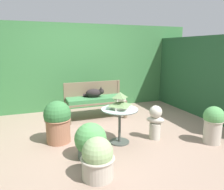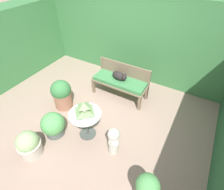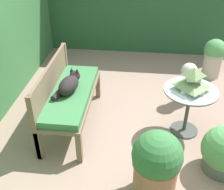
{
  "view_description": "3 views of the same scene",
  "coord_description": "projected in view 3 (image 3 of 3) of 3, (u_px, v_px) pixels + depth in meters",
  "views": [
    {
      "loc": [
        -1.15,
        -3.71,
        1.6
      ],
      "look_at": [
        0.43,
        0.53,
        0.61
      ],
      "focal_mm": 35.0,
      "sensor_mm": 36.0,
      "label": 1
    },
    {
      "loc": [
        1.75,
        -2.14,
        2.98
      ],
      "look_at": [
        0.38,
        0.22,
        0.62
      ],
      "focal_mm": 28.0,
      "sensor_mm": 36.0,
      "label": 2
    },
    {
      "loc": [
        -2.59,
        0.12,
        2.3
      ],
      "look_at": [
        0.33,
        0.45,
        0.38
      ],
      "focal_mm": 45.0,
      "sensor_mm": 36.0,
      "label": 3
    }
  ],
  "objects": [
    {
      "name": "potted_plant_bench_left",
      "position": [
        224.0,
        152.0,
        2.87
      ],
      "size": [
        0.48,
        0.48,
        0.52
      ],
      "color": "#4C5651",
      "rests_on": "ground"
    },
    {
      "name": "pagoda_birdhouse",
      "position": [
        193.0,
        81.0,
        3.13
      ],
      "size": [
        0.33,
        0.33,
        0.28
      ],
      "color": "beige",
      "rests_on": "patio_table"
    },
    {
      "name": "cat",
      "position": [
        69.0,
        84.0,
        3.31
      ],
      "size": [
        0.45,
        0.3,
        0.24
      ],
      "rotation": [
        0.0,
        0.0,
        -0.23
      ],
      "color": "black",
      "rests_on": "garden_bench"
    },
    {
      "name": "potted_plant_patio_mid",
      "position": [
        156.0,
        165.0,
        2.54
      ],
      "size": [
        0.46,
        0.46,
        0.73
      ],
      "color": "#9E664C",
      "rests_on": "ground"
    },
    {
      "name": "patio_table",
      "position": [
        189.0,
        99.0,
        3.27
      ],
      "size": [
        0.62,
        0.62,
        0.6
      ],
      "color": "#424742",
      "rests_on": "ground"
    },
    {
      "name": "garden_bench",
      "position": [
        71.0,
        96.0,
        3.42
      ],
      "size": [
        1.35,
        0.5,
        0.5
      ],
      "color": "brown",
      "rests_on": "ground"
    },
    {
      "name": "ground",
      "position": [
        146.0,
        138.0,
        3.4
      ],
      "size": [
        30.0,
        30.0,
        0.0
      ],
      "primitive_type": "plane",
      "color": "gray"
    },
    {
      "name": "bench_backrest",
      "position": [
        51.0,
        83.0,
        3.35
      ],
      "size": [
        1.35,
        0.06,
        0.82
      ],
      "color": "brown",
      "rests_on": "ground"
    },
    {
      "name": "potted_plant_bench_right",
      "position": [
        214.0,
        57.0,
        4.5
      ],
      "size": [
        0.34,
        0.34,
        0.64
      ],
      "color": "#ADA393",
      "rests_on": "ground"
    },
    {
      "name": "garden_bust",
      "position": [
        187.0,
        82.0,
        3.88
      ],
      "size": [
        0.35,
        0.34,
        0.61
      ],
      "rotation": [
        0.0,
        0.0,
        -0.69
      ],
      "color": "#B7B2A3",
      "rests_on": "ground"
    }
  ]
}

